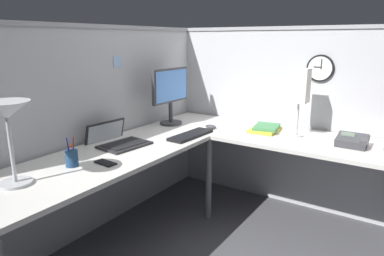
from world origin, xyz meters
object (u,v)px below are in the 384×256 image
at_px(keyboard, 191,135).
at_px(pen_cup, 72,158).
at_px(laptop, 116,140).
at_px(office_phone, 353,141).
at_px(desk_lamp_dome, 7,117).
at_px(desk_lamp_paper, 300,88).
at_px(wall_clock, 320,68).
at_px(cell_phone, 105,163).
at_px(book_stack, 265,129).
at_px(monitor, 171,92).
at_px(computer_mouse, 211,127).

distance_m(keyboard, pen_cup, 0.97).
xyz_separation_m(laptop, office_phone, (0.88, -1.46, 0.01)).
bearing_deg(desk_lamp_dome, pen_cup, -4.08).
bearing_deg(desk_lamp_paper, pen_cup, 147.01).
xyz_separation_m(desk_lamp_dome, desk_lamp_paper, (1.76, -0.94, 0.02)).
bearing_deg(wall_clock, office_phone, -134.87).
height_order(cell_phone, book_stack, book_stack).
bearing_deg(monitor, book_stack, -73.68).
bearing_deg(laptop, pen_cup, -166.10).
relative_size(pen_cup, book_stack, 0.59).
distance_m(pen_cup, book_stack, 1.57).
height_order(keyboard, book_stack, book_stack).
relative_size(pen_cup, desk_lamp_paper, 0.34).
relative_size(monitor, desk_lamp_dome, 1.12).
xyz_separation_m(book_stack, desk_lamp_paper, (-0.01, -0.26, 0.36)).
height_order(monitor, keyboard, monitor).
xyz_separation_m(monitor, desk_lamp_dome, (-1.53, -0.12, 0.07)).
distance_m(office_phone, book_stack, 0.69).
xyz_separation_m(monitor, book_stack, (0.24, -0.80, -0.27)).
distance_m(desk_lamp_paper, wall_clock, 0.33).
bearing_deg(desk_lamp_dome, wall_clock, -26.17).
xyz_separation_m(desk_lamp_paper, wall_clock, (0.30, -0.07, 0.13)).
xyz_separation_m(office_phone, wall_clock, (0.35, 0.35, 0.48)).
distance_m(desk_lamp_dome, pen_cup, 0.46).
bearing_deg(book_stack, pen_cup, 155.30).
bearing_deg(wall_clock, keyboard, 135.54).
relative_size(laptop, pen_cup, 2.29).
height_order(monitor, computer_mouse, monitor).
height_order(office_phone, wall_clock, wall_clock).
bearing_deg(pen_cup, book_stack, -24.70).
height_order(computer_mouse, pen_cup, pen_cup).
bearing_deg(keyboard, office_phone, -66.33).
xyz_separation_m(computer_mouse, book_stack, (0.18, -0.42, 0.00)).
distance_m(desk_lamp_dome, book_stack, 1.93).
xyz_separation_m(office_phone, desk_lamp_paper, (0.05, 0.42, 0.35)).
distance_m(computer_mouse, office_phone, 1.11).
xyz_separation_m(monitor, pen_cup, (-1.19, -0.15, -0.24)).
distance_m(keyboard, desk_lamp_dome, 1.36).
xyz_separation_m(laptop, pen_cup, (-0.48, -0.12, 0.03)).
bearing_deg(computer_mouse, monitor, 97.53).
xyz_separation_m(laptop, cell_phone, (-0.34, -0.25, -0.02)).
height_order(pen_cup, cell_phone, pen_cup).
bearing_deg(book_stack, keyboard, 138.45).
height_order(monitor, laptop, monitor).
bearing_deg(pen_cup, cell_phone, -43.44).
xyz_separation_m(laptop, desk_lamp_paper, (0.94, -1.04, 0.36)).
bearing_deg(desk_lamp_dome, computer_mouse, -9.43).
bearing_deg(keyboard, laptop, 146.00).
height_order(laptop, computer_mouse, laptop).
bearing_deg(desk_lamp_paper, desk_lamp_dome, 151.76).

